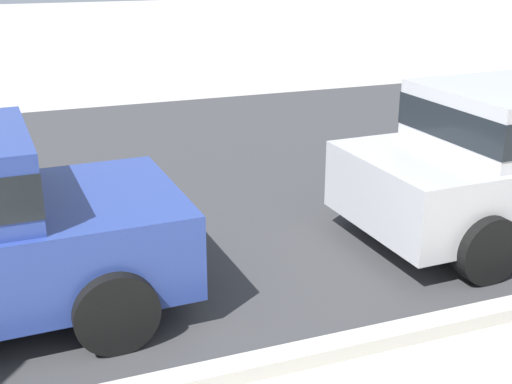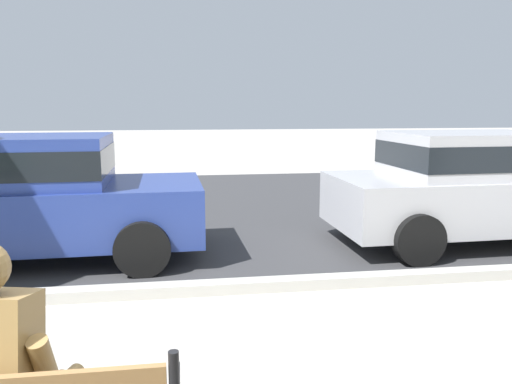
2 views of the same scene
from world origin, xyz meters
TOP-DOWN VIEW (x-y plane):
  - street_surface at (0.00, 7.50)m, footprint 60.00×9.00m
  - curb_stone at (0.00, 2.90)m, footprint 60.00×0.20m
  - bronze_statue_seated at (-0.03, 0.17)m, footprint 0.77×0.80m
  - parked_car_blue at (-1.14, 4.37)m, footprint 4.15×2.02m
  - parked_car_silver at (4.81, 4.37)m, footprint 4.15×2.02m

SIDE VIEW (x-z plane):
  - street_surface at x=0.00m, z-range 0.00..0.01m
  - curb_stone at x=0.00m, z-range 0.00..0.12m
  - bronze_statue_seated at x=-0.03m, z-range -0.02..1.35m
  - parked_car_blue at x=-1.14m, z-range 0.06..1.62m
  - parked_car_silver at x=4.81m, z-range 0.06..1.62m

